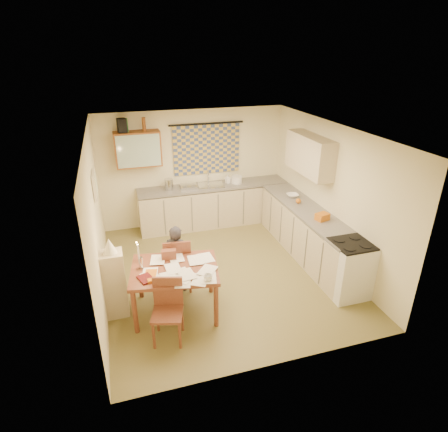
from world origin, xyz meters
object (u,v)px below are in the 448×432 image
object	(u,v)px
counter_back	(214,205)
counter_right	(307,233)
dining_table	(176,289)
stove	(348,269)
chair_far	(178,273)
shelf_stand	(115,284)
person	(177,259)

from	to	relation	value
counter_back	counter_right	world-z (taller)	same
counter_right	dining_table	size ratio (longest dim) A/B	2.13
stove	counter_right	bearing A→B (deg)	90.00
counter_right	chair_far	world-z (taller)	chair_far
dining_table	shelf_stand	distance (m)	0.88
stove	dining_table	xyz separation A→B (m)	(-2.69, 0.37, -0.08)
chair_far	shelf_stand	xyz separation A→B (m)	(-0.98, -0.38, 0.23)
counter_right	chair_far	distance (m)	2.59
stove	person	size ratio (longest dim) A/B	0.81
dining_table	shelf_stand	xyz separation A→B (m)	(-0.85, 0.19, 0.14)
shelf_stand	chair_far	bearing A→B (deg)	21.09
shelf_stand	person	bearing A→B (deg)	19.92
counter_right	dining_table	xyz separation A→B (m)	(-2.69, -0.97, -0.07)
dining_table	shelf_stand	bearing A→B (deg)	177.25
counter_right	person	distance (m)	2.60
stove	person	world-z (taller)	person
stove	shelf_stand	xyz separation A→B (m)	(-3.54, 0.56, 0.06)
counter_back	dining_table	distance (m)	3.10
counter_back	dining_table	bearing A→B (deg)	-116.23
counter_back	shelf_stand	xyz separation A→B (m)	(-2.22, -2.59, 0.07)
stove	shelf_stand	size ratio (longest dim) A/B	0.89
counter_back	counter_right	size ratio (longest dim) A/B	1.12
counter_back	shelf_stand	bearing A→B (deg)	-130.62
dining_table	counter_back	bearing A→B (deg)	73.64
counter_back	chair_far	size ratio (longest dim) A/B	3.47
shelf_stand	dining_table	bearing A→B (deg)	-12.62
stove	chair_far	world-z (taller)	chair_far
chair_far	shelf_stand	distance (m)	1.08
counter_back	chair_far	distance (m)	2.54
counter_right	stove	distance (m)	1.34
person	counter_right	bearing A→B (deg)	-145.17
stove	dining_table	distance (m)	2.71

